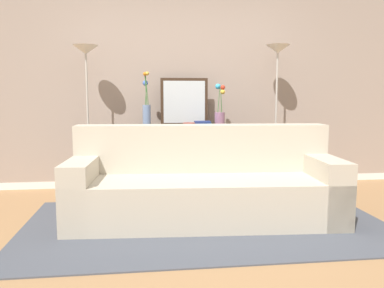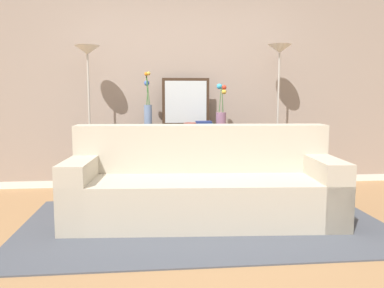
{
  "view_description": "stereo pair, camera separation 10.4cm",
  "coord_description": "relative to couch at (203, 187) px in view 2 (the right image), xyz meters",
  "views": [
    {
      "loc": [
        -0.49,
        -2.95,
        1.16
      ],
      "look_at": [
        0.02,
        1.1,
        0.65
      ],
      "focal_mm": 36.28,
      "sensor_mm": 36.0,
      "label": 1
    },
    {
      "loc": [
        -0.39,
        -2.97,
        1.16
      ],
      "look_at": [
        0.02,
        1.1,
        0.65
      ],
      "focal_mm": 36.28,
      "sensor_mm": 36.0,
      "label": 2
    }
  ],
  "objects": [
    {
      "name": "ground_plane",
      "position": [
        -0.06,
        -0.57,
        -0.33
      ],
      "size": [
        16.0,
        16.0,
        0.02
      ],
      "primitive_type": "cube",
      "color": "#9E754C"
    },
    {
      "name": "back_wall",
      "position": [
        -0.06,
        1.51,
        1.03
      ],
      "size": [
        12.0,
        0.15,
        2.69
      ],
      "color": "white",
      "rests_on": "ground"
    },
    {
      "name": "area_rug",
      "position": [
        -0.0,
        -0.16,
        -0.31
      ],
      "size": [
        3.26,
        1.81,
        0.01
      ],
      "color": "#474C56",
      "rests_on": "ground"
    },
    {
      "name": "couch",
      "position": [
        0.0,
        0.0,
        0.0
      ],
      "size": [
        2.51,
        1.03,
        0.88
      ],
      "color": "#BCB29E",
      "rests_on": "ground"
    },
    {
      "name": "console_table",
      "position": [
        -0.08,
        1.12,
        0.23
      ],
      "size": [
        1.26,
        0.35,
        0.8
      ],
      "color": "#382619",
      "rests_on": "ground"
    },
    {
      "name": "floor_lamp_left",
      "position": [
        -1.19,
        1.06,
        1.05
      ],
      "size": [
        0.28,
        0.28,
        1.73
      ],
      "color": "#B7B2A8",
      "rests_on": "ground"
    },
    {
      "name": "floor_lamp_right",
      "position": [
        1.06,
        1.06,
        1.08
      ],
      "size": [
        0.28,
        0.28,
        1.77
      ],
      "color": "#B7B2A8",
      "rests_on": "ground"
    },
    {
      "name": "wall_mirror",
      "position": [
        -0.05,
        1.26,
        0.77
      ],
      "size": [
        0.58,
        0.02,
        0.59
      ],
      "color": "#382619",
      "rests_on": "console_table"
    },
    {
      "name": "vase_tall_flowers",
      "position": [
        -0.52,
        1.15,
        0.68
      ],
      "size": [
        0.1,
        0.12,
        0.65
      ],
      "color": "#6B84AD",
      "rests_on": "console_table"
    },
    {
      "name": "vase_short_flowers",
      "position": [
        0.37,
        1.1,
        0.65
      ],
      "size": [
        0.12,
        0.13,
        0.51
      ],
      "color": "gray",
      "rests_on": "console_table"
    },
    {
      "name": "fruit_bowl",
      "position": [
        -0.02,
        1.02,
        0.51
      ],
      "size": [
        0.15,
        0.15,
        0.05
      ],
      "color": "brown",
      "rests_on": "console_table"
    },
    {
      "name": "book_stack",
      "position": [
        0.15,
        1.04,
        0.51
      ],
      "size": [
        0.22,
        0.16,
        0.07
      ],
      "color": "#BC3328",
      "rests_on": "console_table"
    },
    {
      "name": "book_row_under_console",
      "position": [
        -0.37,
        1.12,
        -0.26
      ],
      "size": [
        0.47,
        0.18,
        0.13
      ],
      "color": "slate",
      "rests_on": "ground"
    }
  ]
}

